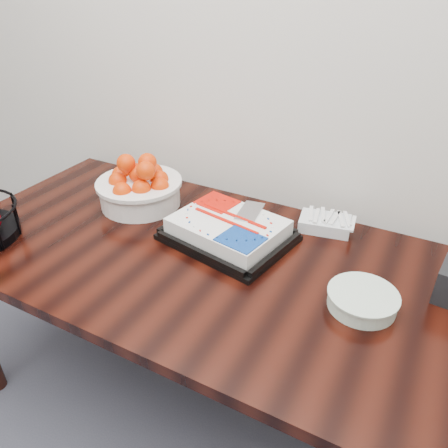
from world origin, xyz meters
The scene contains 5 objects.
table centered at (0.00, 2.00, 0.66)m, with size 1.80×0.90×0.75m.
cake_tray centered at (0.05, 2.12, 0.79)m, with size 0.47×0.40×0.09m.
tangerine_bowl centered at (-0.38, 2.19, 0.84)m, with size 0.34×0.34×0.21m.
plate_stack centered at (0.55, 1.99, 0.77)m, with size 0.20×0.20×0.05m.
fork_bag centered at (0.33, 2.35, 0.78)m, with size 0.20×0.15×0.05m.
Camera 1 is at (0.65, 0.98, 1.59)m, focal length 35.00 mm.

